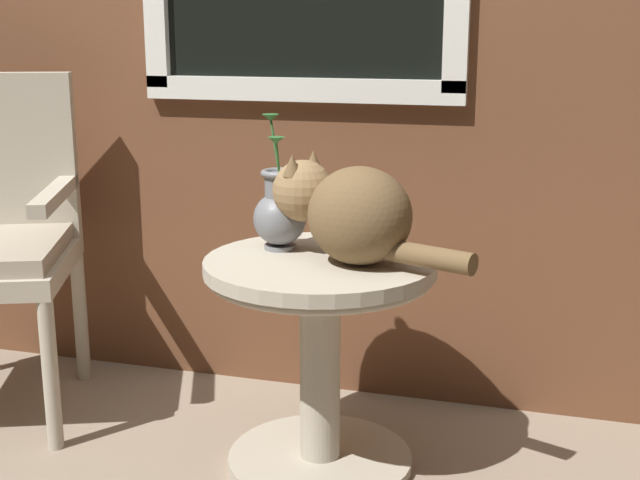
% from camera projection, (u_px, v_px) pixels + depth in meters
% --- Properties ---
extents(wicker_side_table, '(0.59, 0.59, 0.57)m').
position_uv_depth(wicker_side_table, '(320.00, 330.00, 2.21)').
color(wicker_side_table, '#B2A893').
rests_on(wicker_side_table, ground_plane).
extents(cat, '(0.54, 0.32, 0.26)m').
position_uv_depth(cat, '(350.00, 211.00, 2.11)').
color(cat, brown).
rests_on(cat, wicker_side_table).
extents(pewter_vase_with_ivy, '(0.14, 0.14, 0.35)m').
position_uv_depth(pewter_vase_with_ivy, '(280.00, 212.00, 2.24)').
color(pewter_vase_with_ivy, slate).
rests_on(pewter_vase_with_ivy, wicker_side_table).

